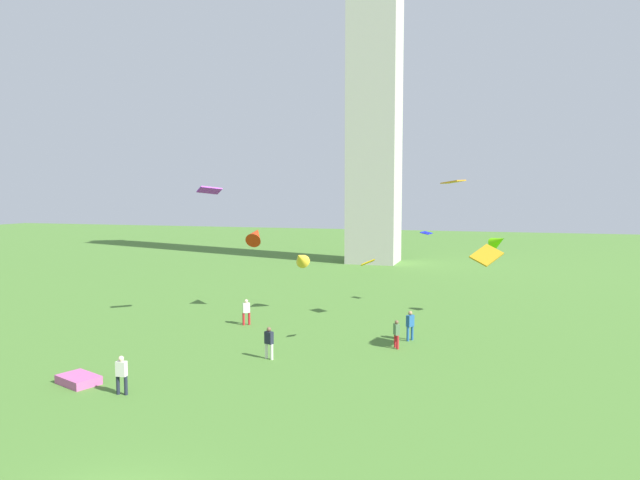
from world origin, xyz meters
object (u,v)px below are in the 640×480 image
Objects in this scene: person_0 at (396,332)px; kite_flying_0 at (256,235)px; person_2 at (269,341)px; person_4 at (122,373)px; person_3 at (410,324)px; kite_flying_1 at (487,255)px; kite_flying_7 at (209,190)px; person_1 at (246,310)px; kite_bundle_0 at (79,380)px; monument_obelisk at (375,43)px; kite_flying_3 at (368,263)px; kite_flying_2 at (498,241)px; kite_flying_4 at (426,233)px; kite_flying_6 at (301,258)px; kite_flying_5 at (453,182)px.

kite_flying_0 reaches higher than person_0.
person_2 reaches higher than person_0.
person_4 is (-9.95, -10.58, 0.06)m from person_0.
person_0 is 0.94× the size of person_2.
person_3 is 6.55m from kite_flying_1.
person_2 is at bearing 108.17° from kite_flying_0.
person_2 is at bearing 88.99° from kite_flying_7.
person_3 reaches higher than person_4.
person_1 reaches higher than kite_bundle_0.
kite_bundle_0 is at bearing -137.29° from person_1.
monument_obelisk is 62.87× the size of kite_flying_3.
person_2 is 1.08× the size of kite_flying_2.
person_2 is 1.00× the size of kite_flying_7.
person_1 is 1.09× the size of kite_flying_2.
person_2 is at bearing -76.35° from kite_flying_4.
kite_flying_2 reaches higher than kite_flying_6.
person_4 is 1.71× the size of kite_flying_4.
monument_obelisk is at bearing -133.44° from person_3.
person_3 reaches higher than person_2.
kite_flying_3 is at bearing -88.69° from kite_flying_5.
person_4 is (-10.43, -12.45, -0.04)m from person_3.
kite_flying_3 is (-6.81, -9.76, -0.55)m from kite_flying_2.
person_4 is 0.96× the size of kite_flying_6.
person_1 is 0.90× the size of kite_bundle_0.
kite_flying_4 reaches higher than person_4.
kite_flying_5 reaches higher than person_3.
kite_flying_5 is at bearing -112.19° from person_2.
kite_flying_0 is 1.29× the size of kite_flying_5.
kite_flying_0 is (-11.43, 7.09, 4.63)m from person_0.
monument_obelisk is 38.87m from kite_flying_2.
kite_flying_0 is at bearing 85.85° from kite_bundle_0.
kite_flying_1 is (4.17, -2.49, 4.39)m from person_3.
kite_flying_1 is at bearing 90.95° from person_3.
kite_flying_0 is 12.61m from kite_flying_3.
monument_obelisk is 49.50m from person_2.
kite_flying_1 reaches higher than kite_bundle_0.
person_0 is at bearing -45.15° from kite_flying_6.
kite_flying_5 is (13.95, -1.69, 3.71)m from kite_flying_0.
kite_flying_6 is at bearing 93.78° from kite_flying_1.
kite_flying_0 is (-1.48, 17.67, 4.57)m from person_4.
kite_bundle_0 is (-6.73, -6.04, -0.76)m from person_2.
kite_bundle_0 is at bearing 77.57° from kite_flying_0.
kite_flying_4 is at bearing -163.39° from kite_flying_0.
kite_flying_1 is at bearing -48.98° from person_1.
kite_flying_6 is at bearing 79.44° from person_4.
kite_bundle_0 is at bearing -82.46° from person_0.
monument_obelisk reaches higher than person_1.
person_2 is (4.28, -6.65, -0.00)m from person_1.
kite_flying_1 is 6.19m from kite_flying_3.
kite_flying_5 reaches higher than person_0.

